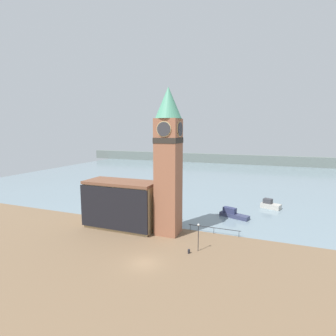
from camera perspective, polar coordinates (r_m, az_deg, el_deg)
ground_plane at (r=37.43m, az=-5.23°, el=-19.95°), size 160.00×160.00×0.00m
water at (r=105.85m, az=12.75°, el=-1.67°), size 160.00×120.00×0.00m
far_shoreline at (r=144.87m, az=15.12°, el=1.84°), size 180.00×3.00×5.00m
pier_railing at (r=46.88m, az=9.95°, el=-12.82°), size 9.03×0.08×1.09m
clock_tower at (r=43.62m, az=0.08°, el=2.15°), size 4.39×4.39×24.63m
pier_building at (r=48.86m, az=-10.21°, el=-7.77°), size 13.26×5.82×8.62m
boat_near at (r=56.04m, az=13.94°, el=-9.69°), size 6.22×3.56×1.92m
boat_far at (r=64.84m, az=21.35°, el=-7.48°), size 4.62×3.39×2.13m
mooring_bollard_near at (r=39.82m, az=4.57°, el=-17.56°), size 0.36×0.36×0.67m
lamp_post at (r=39.67m, az=6.63°, el=-13.69°), size 0.32×0.32×4.17m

